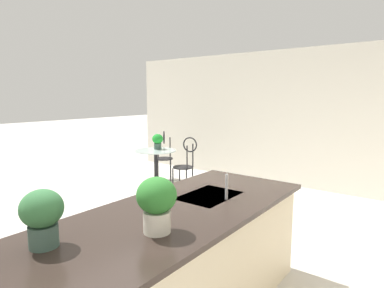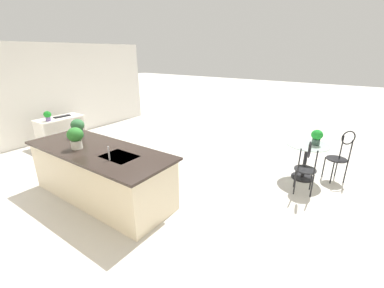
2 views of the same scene
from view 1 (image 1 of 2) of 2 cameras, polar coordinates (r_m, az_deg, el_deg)
The scene contains 10 objects.
ground_plane at distance 3.63m, azimuth -11.52°, elevation -21.30°, with size 40.00×40.00×0.00m, color beige.
wall_left_window at distance 6.76m, azimuth 16.49°, elevation 4.37°, with size 0.12×7.80×2.70m, color silver.
kitchen_island at distance 2.69m, azimuth -4.16°, elevation -21.18°, with size 2.80×1.06×0.92m.
bistro_table at distance 6.42m, azimuth -6.40°, elevation -3.68°, with size 0.80×0.80×0.74m.
chair_near_window at distance 6.07m, azimuth -1.15°, elevation -3.12°, with size 0.46×0.52×1.04m.
chair_by_island at distance 7.01m, azimuth -4.96°, elevation -1.59°, with size 0.54×0.54×1.04m.
sink_faucet at distance 2.78m, azimuth 6.12°, elevation -7.52°, with size 0.02×0.02×0.22m, color #B2B5BA.
potted_plant_on_table at distance 6.47m, azimuth -6.08°, elevation 0.62°, with size 0.22×0.22×0.30m.
potted_plant_counter_far at distance 2.10m, azimuth -24.94°, elevation -11.20°, with size 0.24×0.24×0.34m.
potted_plant_counter_near at distance 2.11m, azimuth -6.25°, elevation -9.98°, with size 0.26×0.26×0.37m.
Camera 1 is at (2.04, 2.41, 1.80)m, focal length 30.22 mm.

